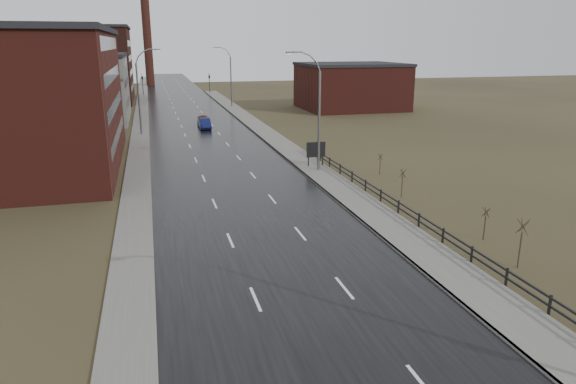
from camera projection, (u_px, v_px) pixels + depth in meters
road at (202, 135)px, 70.03m from camera, size 14.00×300.00×0.06m
sidewalk_right at (320, 173)px, 48.94m from camera, size 3.20×180.00×0.18m
curb_right at (304, 174)px, 48.56m from camera, size 0.16×180.00×0.18m
sidewalk_left at (140, 137)px, 67.99m from camera, size 2.40×260.00×0.12m
warehouse_mid at (74, 88)px, 80.81m from camera, size 16.32×20.40×10.50m
warehouse_far at (66, 65)px, 106.72m from camera, size 26.52×24.48×15.50m
building_right at (351, 86)px, 96.76m from camera, size 18.36×16.32×8.50m
smokestack at (147, 31)px, 147.74m from camera, size 2.70×2.70×30.70m
streetlight_right_mid at (316, 111)px, 48.24m from camera, size 3.36×0.28×11.35m
streetlight_left at (141, 91)px, 68.36m from camera, size 3.36×0.28×11.35m
streetlight_right_far at (229, 77)px, 98.35m from camera, size 3.36×0.28×11.35m
guardrail at (424, 222)px, 33.70m from camera, size 0.10×53.05×1.10m
shrub_c at (521, 242)px, 28.12m from camera, size 0.67×0.71×2.84m
shrub_d at (485, 223)px, 32.32m from camera, size 0.51×0.54×2.14m
shrub_e at (402, 182)px, 41.21m from camera, size 0.56×0.59×2.37m
shrub_f at (380, 164)px, 48.53m from camera, size 0.48×0.50×2.00m
billboard at (316, 150)px, 51.19m from camera, size 1.96×0.17×2.58m
traffic_light_left at (142, 76)px, 122.44m from camera, size 0.58×2.73×5.30m
traffic_light_right at (209, 75)px, 126.40m from camera, size 0.58×2.73×5.30m
car_near at (205, 124)px, 74.48m from camera, size 1.58×4.52×1.49m
car_far at (203, 119)px, 78.92m from camera, size 2.17×4.47×1.47m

